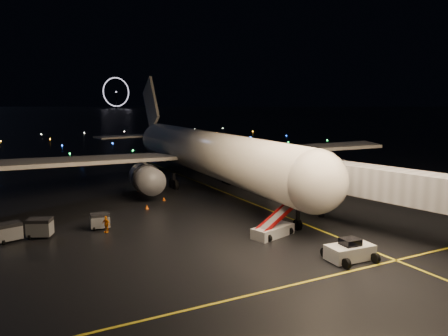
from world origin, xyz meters
The scene contains 15 objects.
ground centered at (0.00, 300.00, 0.00)m, with size 2000.00×2000.00×0.00m, color black.
lane_centre centered at (12.00, 15.00, 0.01)m, with size 0.25×80.00×0.02m, color gold.
lane_cross centered at (-5.00, -10.00, 0.01)m, with size 60.00×0.25×0.02m, color gold.
airliner centered at (11.12, 27.93, 8.90)m, with size 62.86×59.72×17.81m, color silver, non-canonical shape.
pushback_tug centered at (8.66, -8.15, 0.92)m, with size 3.85×2.02×1.84m, color silver.
belt_loader centered at (6.66, 0.14, 1.61)m, with size 6.66×1.82×3.23m, color silver, non-canonical shape.
crew_c centered at (-7.33, 8.85, 0.85)m, with size 0.99×0.41×1.69m, color orange.
safety_cone_0 centered at (2.55, 19.53, 0.24)m, with size 0.42×0.42×0.48m, color #FD640E.
safety_cone_1 centered at (1.30, 26.71, 0.23)m, with size 0.41×0.41×0.47m, color #FD640E.
safety_cone_2 centered at (-0.82, 16.23, 0.28)m, with size 0.49×0.49×0.55m, color #FD640E.
ferris_wheel centered at (170.00, 720.00, 26.00)m, with size 50.00×4.00×52.00m, color black, non-canonical shape.
taxiway_lights centered at (0.00, 106.00, 0.18)m, with size 164.00×92.00×0.36m, color black, non-canonical shape.
baggage_cart_0 centered at (-7.61, 10.41, 0.80)m, with size 1.88×1.32×1.60m, color gray.
baggage_cart_1 centered at (-15.97, 10.21, 0.88)m, with size 2.07×1.45×1.76m, color gray.
baggage_cart_2 centered at (-13.31, 10.19, 0.92)m, with size 2.17×1.52×1.85m, color gray.
Camera 1 is at (-16.38, -33.76, 12.95)m, focal length 35.00 mm.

